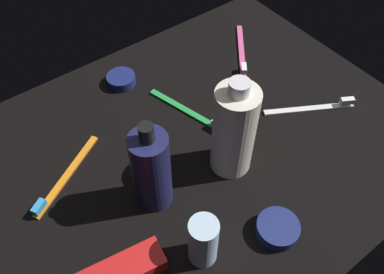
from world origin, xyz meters
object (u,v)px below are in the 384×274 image
at_px(toothbrush_pink, 242,52).
at_px(cream_tin_right, 121,79).
at_px(toothbrush_green, 191,112).
at_px(cream_tin_left, 278,229).
at_px(lotion_bottle, 152,170).
at_px(toothbrush_white, 315,107).
at_px(deodorant_stick, 203,241).
at_px(toothbrush_orange, 63,179).
at_px(bodywash_bottle, 234,131).

bearing_deg(toothbrush_pink, cream_tin_right, -16.97).
height_order(toothbrush_green, cream_tin_left, same).
height_order(lotion_bottle, cream_tin_right, lotion_bottle).
xyz_separation_m(toothbrush_green, cream_tin_left, (0.04, 0.28, 0.00)).
bearing_deg(cream_tin_right, toothbrush_white, 132.37).
distance_m(deodorant_stick, toothbrush_orange, 0.27).
xyz_separation_m(bodywash_bottle, cream_tin_left, (0.03, 0.15, -0.08)).
relative_size(bodywash_bottle, cream_tin_left, 2.89).
bearing_deg(toothbrush_orange, cream_tin_right, -143.30).
bearing_deg(toothbrush_green, bodywash_bottle, 83.94).
xyz_separation_m(bodywash_bottle, toothbrush_white, (-0.22, 0.00, -0.08)).
bearing_deg(toothbrush_orange, bodywash_bottle, 150.84).
xyz_separation_m(bodywash_bottle, deodorant_stick, (0.14, 0.11, -0.04)).
bearing_deg(deodorant_stick, toothbrush_white, -163.75).
xyz_separation_m(deodorant_stick, toothbrush_green, (-0.16, -0.24, -0.04)).
bearing_deg(toothbrush_green, cream_tin_right, -68.00).
bearing_deg(cream_tin_left, deodorant_stick, -19.13).
height_order(lotion_bottle, toothbrush_orange, lotion_bottle).
bearing_deg(toothbrush_orange, deodorant_stick, 114.01).
height_order(bodywash_bottle, toothbrush_white, bodywash_bottle).
relative_size(toothbrush_white, toothbrush_pink, 1.09).
bearing_deg(toothbrush_white, toothbrush_green, -33.52).
xyz_separation_m(deodorant_stick, toothbrush_pink, (-0.35, -0.32, -0.04)).
relative_size(toothbrush_pink, cream_tin_left, 2.23).
xyz_separation_m(toothbrush_white, toothbrush_pink, (0.00, -0.21, 0.00)).
height_order(cream_tin_left, cream_tin_right, cream_tin_left).
bearing_deg(cream_tin_left, toothbrush_pink, -123.94).
bearing_deg(toothbrush_green, cream_tin_left, 81.50).
xyz_separation_m(lotion_bottle, toothbrush_green, (-0.16, -0.11, -0.07)).
height_order(toothbrush_white, cream_tin_left, same).
height_order(deodorant_stick, toothbrush_orange, deodorant_stick).
distance_m(bodywash_bottle, toothbrush_orange, 0.30).
bearing_deg(cream_tin_right, toothbrush_orange, 36.70).
bearing_deg(deodorant_stick, bodywash_bottle, -143.57).
relative_size(toothbrush_orange, toothbrush_white, 0.99).
bearing_deg(toothbrush_pink, deodorant_stick, 41.74).
relative_size(lotion_bottle, toothbrush_green, 1.01).
bearing_deg(lotion_bottle, toothbrush_green, -144.58).
bearing_deg(toothbrush_pink, toothbrush_green, 21.42).
distance_m(lotion_bottle, toothbrush_pink, 0.41).
relative_size(deodorant_stick, toothbrush_orange, 0.59).
distance_m(deodorant_stick, toothbrush_white, 0.38).
height_order(deodorant_stick, cream_tin_right, deodorant_stick).
bearing_deg(bodywash_bottle, cream_tin_right, -80.36).
xyz_separation_m(deodorant_stick, toothbrush_white, (-0.36, -0.10, -0.04)).
distance_m(cream_tin_left, cream_tin_right, 0.44).
bearing_deg(cream_tin_right, bodywash_bottle, 99.64).
bearing_deg(cream_tin_left, toothbrush_white, -149.37).
bearing_deg(toothbrush_pink, toothbrush_white, 91.16).
bearing_deg(cream_tin_left, toothbrush_green, -98.50).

